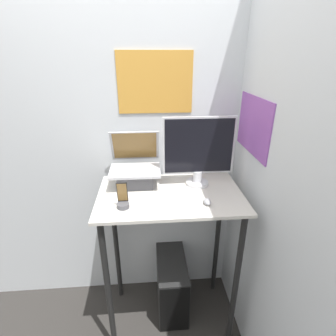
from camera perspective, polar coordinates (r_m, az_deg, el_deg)
The scene contains 9 objects.
wall_back at distance 1.98m, azimuth -0.45°, elevation 3.76°, with size 6.00×0.06×2.60m.
wall_side_right at distance 1.53m, azimuth 22.66°, elevation -4.49°, with size 0.06×6.00×2.60m.
desk at distance 1.83m, azimuth 0.48°, elevation -11.85°, with size 0.93×0.58×1.14m.
laptop at distance 1.80m, azimuth -7.14°, elevation -0.78°, with size 0.34×0.32×0.35m.
monitor at distance 1.73m, azimuth 6.68°, elevation 3.49°, with size 0.47×0.15×0.47m.
keyboard at distance 1.55m, azimuth 0.66°, elevation -8.32°, with size 0.35×0.10×0.02m.
mouse at distance 1.60m, azimuth 8.55°, elevation -7.27°, with size 0.04×0.07×0.03m.
cell_phone at distance 1.56m, azimuth -9.81°, elevation -7.09°, with size 0.07×0.07×0.16m.
computer_tower at distance 2.36m, azimuth 0.80°, elevation -23.88°, with size 0.23×0.50×0.46m.
Camera 1 is at (-0.14, -1.19, 1.98)m, focal length 28.00 mm.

